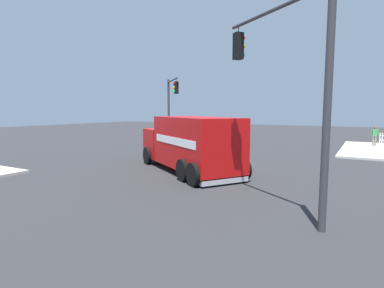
% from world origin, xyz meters
% --- Properties ---
extents(ground_plane, '(100.00, 100.00, 0.00)m').
position_xyz_m(ground_plane, '(0.00, 0.00, 0.00)').
color(ground_plane, '#2B2B2D').
extents(delivery_truck, '(7.65, 6.29, 2.82)m').
position_xyz_m(delivery_truck, '(-0.37, 2.14, 1.47)').
color(delivery_truck, red).
rests_on(delivery_truck, ground).
extents(traffic_light_primary, '(2.89, 2.99, 5.88)m').
position_xyz_m(traffic_light_primary, '(6.57, -6.60, 3.86)').
color(traffic_light_primary, '#38383D').
rests_on(traffic_light_primary, ground).
extents(traffic_light_secondary, '(3.77, 2.74, 6.45)m').
position_xyz_m(traffic_light_secondary, '(-6.25, 6.46, 4.24)').
color(traffic_light_secondary, '#38383D').
rests_on(traffic_light_secondary, ground).
extents(pedestrian_near_corner, '(0.53, 0.23, 1.66)m').
position_xyz_m(pedestrian_near_corner, '(-8.82, -14.42, 1.08)').
color(pedestrian_near_corner, gray).
rests_on(pedestrian_near_corner, sidewalk_corner_near).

